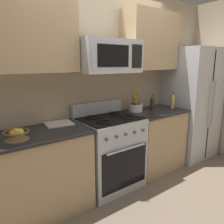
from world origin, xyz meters
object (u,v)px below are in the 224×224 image
at_px(refrigerator, 191,104).
at_px(fruit_basket, 16,134).
at_px(range_oven, 110,151).
at_px(bottle_soy, 152,103).
at_px(bottle_oil, 173,101).
at_px(utensil_crock, 136,107).
at_px(microwave, 108,56).
at_px(cutting_board, 59,123).

relative_size(refrigerator, fruit_basket, 7.97).
distance_m(range_oven, bottle_soy, 0.99).
xyz_separation_m(fruit_basket, bottle_oil, (2.29, 0.03, 0.06)).
relative_size(utensil_crock, bottle_soy, 1.38).
bearing_deg(fruit_basket, refrigerator, 1.40).
bearing_deg(range_oven, microwave, 90.02).
bearing_deg(bottle_soy, utensil_crock, 165.94).
height_order(range_oven, refrigerator, refrigerator).
xyz_separation_m(fruit_basket, bottle_soy, (1.96, 0.15, 0.05)).
xyz_separation_m(cutting_board, bottle_soy, (1.44, -0.10, 0.09)).
bearing_deg(fruit_basket, range_oven, 4.40).
height_order(range_oven, utensil_crock, utensil_crock).
bearing_deg(microwave, utensil_crock, 10.65).
distance_m(range_oven, fruit_basket, 1.23).
bearing_deg(bottle_oil, range_oven, 177.36).
height_order(microwave, utensil_crock, microwave).
height_order(cutting_board, bottle_soy, bottle_soy).
relative_size(range_oven, microwave, 1.41).
height_order(fruit_basket, bottle_soy, bottle_soy).
bearing_deg(fruit_basket, microwave, 5.75).
bearing_deg(bottle_oil, refrigerator, 3.83).
bearing_deg(refrigerator, cutting_board, 175.64).
relative_size(range_oven, bottle_soy, 4.89).
height_order(fruit_basket, bottle_oil, bottle_oil).
distance_m(bottle_oil, bottle_soy, 0.36).
height_order(utensil_crock, bottle_oil, utensil_crock).
height_order(cutting_board, bottle_oil, bottle_oil).
xyz_separation_m(cutting_board, bottle_oil, (1.77, -0.21, 0.10)).
xyz_separation_m(microwave, cutting_board, (-0.61, 0.13, -0.75)).
height_order(refrigerator, bottle_oil, refrigerator).
height_order(refrigerator, fruit_basket, refrigerator).
xyz_separation_m(microwave, fruit_basket, (-1.12, -0.11, -0.71)).
relative_size(fruit_basket, bottle_soy, 1.03).
xyz_separation_m(range_oven, cutting_board, (-0.61, 0.16, 0.44)).
bearing_deg(cutting_board, microwave, -12.37).
height_order(utensil_crock, cutting_board, utensil_crock).
xyz_separation_m(refrigerator, utensil_crock, (-1.15, 0.15, 0.06)).
xyz_separation_m(range_oven, refrigerator, (1.71, -0.02, 0.44)).
distance_m(range_oven, cutting_board, 0.77).
bearing_deg(microwave, bottle_soy, 2.60).
distance_m(refrigerator, microwave, 1.87).
xyz_separation_m(range_oven, bottle_oil, (1.17, -0.05, 0.55)).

